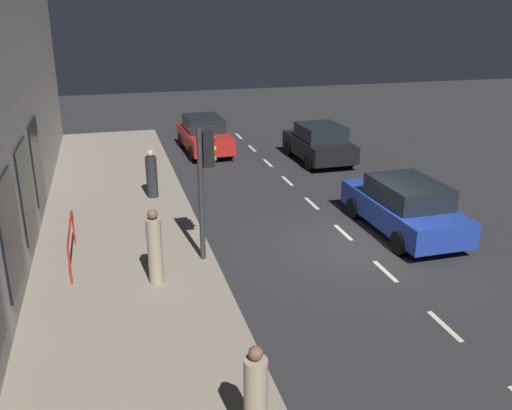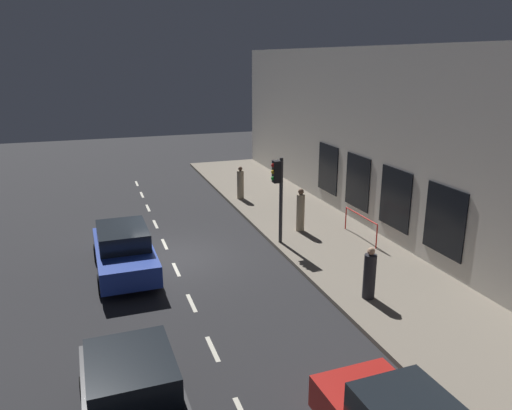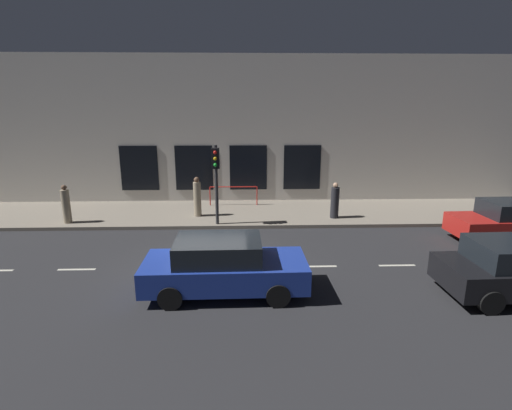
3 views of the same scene
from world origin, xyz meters
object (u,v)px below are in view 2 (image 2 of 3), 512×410
Objects in this scene: pedestrian_0 at (369,275)px; pedestrian_1 at (240,184)px; pedestrian_2 at (300,211)px; parked_car_0 at (133,397)px; parked_car_2 at (124,250)px; traffic_light at (278,185)px.

pedestrian_1 is at bearing -19.44° from pedestrian_0.
pedestrian_0 is 6.24m from pedestrian_2.
pedestrian_2 is at bearing 78.62° from pedestrian_1.
parked_car_0 is 0.87× the size of parked_car_2.
parked_car_2 is 2.79× the size of pedestrian_0.
pedestrian_0 is (0.90, -5.23, -1.59)m from traffic_light.
pedestrian_2 is (0.90, -5.52, 0.08)m from pedestrian_1.
parked_car_0 is 2.43× the size of pedestrian_0.
pedestrian_2 is at bearing -130.56° from parked_car_0.
traffic_light reaches higher than parked_car_0.
traffic_light is 6.71m from pedestrian_1.
pedestrian_2 reaches higher than pedestrian_0.
pedestrian_0 reaches higher than parked_car_2.
pedestrian_2 is (0.49, 6.21, 0.11)m from pedestrian_0.
pedestrian_1 is (6.36, 7.08, 0.13)m from parked_car_2.
parked_car_2 is 9.51m from pedestrian_1.
traffic_light is 6.13m from parked_car_2.
pedestrian_0 is at bearing -157.20° from parked_car_0.
pedestrian_1 is (0.50, 6.51, -1.56)m from traffic_light.
traffic_light is 0.75× the size of parked_car_2.
pedestrian_1 is at bearing 85.63° from traffic_light.
parked_car_0 is at bearing -122.85° from pedestrian_2.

